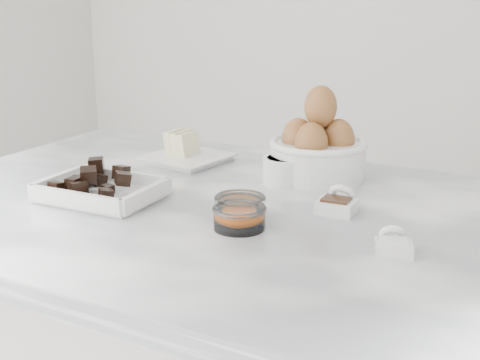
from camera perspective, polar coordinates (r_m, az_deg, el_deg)
name	(u,v)px	position (r m, az deg, el deg)	size (l,w,h in m)	color
marble_slab	(222,215)	(1.18, -1.55, -3.03)	(1.20, 0.80, 0.04)	white
chocolate_dish	(101,187)	(1.22, -11.80, -0.58)	(0.21, 0.17, 0.06)	white
butter_plate	(186,152)	(1.46, -4.62, 2.41)	(0.18, 0.18, 0.06)	white
sugar_ramekin	(285,169)	(1.29, 3.85, 0.92)	(0.09, 0.09, 0.05)	white
egg_bowl	(318,149)	(1.32, 6.65, 2.66)	(0.19, 0.19, 0.19)	white
honey_bowl	(240,206)	(1.10, 0.00, -2.26)	(0.09, 0.09, 0.04)	white
zest_bowl	(239,216)	(1.05, -0.04, -3.12)	(0.09, 0.09, 0.04)	white
vanilla_spoon	(338,203)	(1.14, 8.33, -1.97)	(0.07, 0.08, 0.05)	white
salt_spoon	(393,244)	(0.99, 12.94, -5.36)	(0.07, 0.08, 0.04)	white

